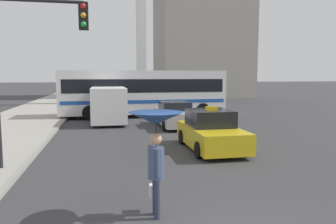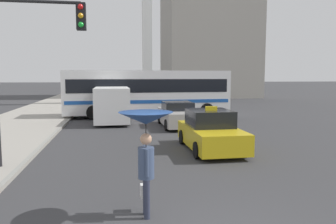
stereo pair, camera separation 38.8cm
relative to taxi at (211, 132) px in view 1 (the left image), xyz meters
The scene contains 8 objects.
taxi is the anchor object (origin of this frame).
sedan_red 5.98m from the taxi, 91.00° to the left, with size 1.91×4.15×1.39m.
ambulance_van 9.48m from the taxi, 113.63° to the left, with size 2.10×5.59×2.17m.
city_bus 11.17m from the taxi, 96.75° to the left, with size 11.56×2.98×3.23m.
pedestrian_with_umbrella 6.54m from the taxi, 118.35° to the right, with size 1.09×1.09×2.15m.
traffic_light 6.96m from the taxi, 164.54° to the right, with size 2.74×0.38×5.34m.
building_tower_near 35.70m from the taxi, 73.78° to the left, with size 12.04×9.77×26.06m.
monument_cross 23.02m from the taxi, 90.82° to the left, with size 7.91×0.90×17.98m.
Camera 1 is at (-1.90, -4.97, 2.86)m, focal length 35.00 mm.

